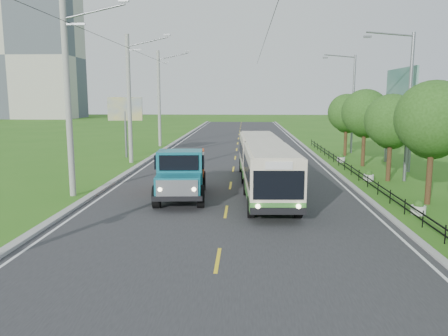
# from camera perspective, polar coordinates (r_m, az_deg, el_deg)

# --- Properties ---
(ground) EXTENTS (240.00, 240.00, 0.00)m
(ground) POSITION_cam_1_polar(r_m,az_deg,el_deg) (14.31, -0.82, -11.99)
(ground) COLOR #2F6A19
(ground) RESTS_ON ground
(road) EXTENTS (14.00, 120.00, 0.02)m
(road) POSITION_cam_1_polar(r_m,az_deg,el_deg) (33.72, 1.32, 0.40)
(road) COLOR #28282B
(road) RESTS_ON ground
(curb_left) EXTENTS (0.40, 120.00, 0.15)m
(curb_left) POSITION_cam_1_polar(r_m,az_deg,el_deg) (34.65, -10.67, 0.59)
(curb_left) COLOR #9E9E99
(curb_left) RESTS_ON ground
(curb_right) EXTENTS (0.30, 120.00, 0.10)m
(curb_right) POSITION_cam_1_polar(r_m,az_deg,el_deg) (34.29, 13.35, 0.37)
(curb_right) COLOR #9E9E99
(curb_right) RESTS_ON ground
(edge_line_left) EXTENTS (0.12, 120.00, 0.00)m
(edge_line_left) POSITION_cam_1_polar(r_m,az_deg,el_deg) (34.53, -9.78, 0.50)
(edge_line_left) COLOR silver
(edge_line_left) RESTS_ON road
(edge_line_right) EXTENTS (0.12, 120.00, 0.00)m
(edge_line_right) POSITION_cam_1_polar(r_m,az_deg,el_deg) (34.20, 12.53, 0.33)
(edge_line_right) COLOR silver
(edge_line_right) RESTS_ON road
(centre_dash) EXTENTS (0.12, 2.20, 0.00)m
(centre_dash) POSITION_cam_1_polar(r_m,az_deg,el_deg) (14.30, -0.82, -11.91)
(centre_dash) COLOR yellow
(centre_dash) RESTS_ON road
(railing_right) EXTENTS (0.04, 40.00, 0.60)m
(railing_right) POSITION_cam_1_polar(r_m,az_deg,el_deg) (28.65, 17.20, -1.00)
(railing_right) COLOR black
(railing_right) RESTS_ON ground
(pole_near) EXTENTS (3.51, 0.32, 10.00)m
(pole_near) POSITION_cam_1_polar(r_m,az_deg,el_deg) (24.10, -19.64, 8.49)
(pole_near) COLOR gray
(pole_near) RESTS_ON ground
(pole_mid) EXTENTS (3.51, 0.32, 10.00)m
(pole_mid) POSITION_cam_1_polar(r_m,az_deg,el_deg) (35.50, -12.23, 8.88)
(pole_mid) COLOR gray
(pole_mid) RESTS_ON ground
(pole_far) EXTENTS (3.51, 0.32, 10.00)m
(pole_far) POSITION_cam_1_polar(r_m,az_deg,el_deg) (47.20, -8.44, 9.02)
(pole_far) COLOR gray
(pole_far) RESTS_ON ground
(tree_third) EXTENTS (3.60, 3.62, 6.00)m
(tree_third) POSITION_cam_1_polar(r_m,az_deg,el_deg) (23.30, 25.65, 5.39)
(tree_third) COLOR #382314
(tree_third) RESTS_ON ground
(tree_fourth) EXTENTS (3.24, 3.31, 5.40)m
(tree_fourth) POSITION_cam_1_polar(r_m,az_deg,el_deg) (28.94, 21.02, 5.46)
(tree_fourth) COLOR #382314
(tree_fourth) RESTS_ON ground
(tree_fifth) EXTENTS (3.48, 3.52, 5.80)m
(tree_fifth) POSITION_cam_1_polar(r_m,az_deg,el_deg) (34.67, 17.97, 6.58)
(tree_fifth) COLOR #382314
(tree_fifth) RESTS_ON ground
(tree_back) EXTENTS (3.30, 3.36, 5.50)m
(tree_back) POSITION_cam_1_polar(r_m,az_deg,el_deg) (40.50, 15.75, 6.72)
(tree_back) COLOR #382314
(tree_back) RESTS_ON ground
(streetlight_mid) EXTENTS (3.02, 0.20, 9.07)m
(streetlight_mid) POSITION_cam_1_polar(r_m,az_deg,el_deg) (29.02, 22.75, 7.97)
(streetlight_mid) COLOR slate
(streetlight_mid) RESTS_ON ground
(streetlight_far) EXTENTS (3.02, 0.20, 9.07)m
(streetlight_far) POSITION_cam_1_polar(r_m,az_deg,el_deg) (42.46, 16.31, 8.48)
(streetlight_far) COLOR slate
(streetlight_far) RESTS_ON ground
(planter_near) EXTENTS (0.64, 0.64, 0.67)m
(planter_near) POSITION_cam_1_polar(r_m,az_deg,el_deg) (21.38, 24.05, -4.83)
(planter_near) COLOR silver
(planter_near) RESTS_ON ground
(planter_mid) EXTENTS (0.64, 0.64, 0.67)m
(planter_mid) POSITION_cam_1_polar(r_m,az_deg,el_deg) (28.81, 18.36, -1.03)
(planter_mid) COLOR silver
(planter_mid) RESTS_ON ground
(planter_far) EXTENTS (0.64, 0.64, 0.67)m
(planter_far) POSITION_cam_1_polar(r_m,az_deg,el_deg) (36.48, 15.04, 1.19)
(planter_far) COLOR silver
(planter_far) RESTS_ON ground
(billboard_left) EXTENTS (3.00, 0.20, 5.20)m
(billboard_left) POSITION_cam_1_polar(r_m,az_deg,el_deg) (38.74, -12.80, 7.05)
(billboard_left) COLOR slate
(billboard_left) RESTS_ON ground
(billboard_right) EXTENTS (0.24, 6.00, 7.30)m
(billboard_right) POSITION_cam_1_polar(r_m,az_deg,el_deg) (35.23, 22.04, 8.83)
(billboard_right) COLOR slate
(billboard_right) RESTS_ON ground
(apartment_near) EXTENTS (28.00, 14.00, 30.00)m
(apartment_near) POSITION_cam_1_polar(r_m,az_deg,el_deg) (122.26, -25.08, 12.98)
(apartment_near) COLOR #B7B2A3
(apartment_near) RESTS_ON ground
(bus) EXTENTS (2.90, 14.22, 2.73)m
(bus) POSITION_cam_1_polar(r_m,az_deg,el_deg) (24.52, 5.21, 0.89)
(bus) COLOR #397D32
(bus) RESTS_ON ground
(dump_truck) EXTENTS (2.82, 6.30, 2.58)m
(dump_truck) POSITION_cam_1_polar(r_m,az_deg,el_deg) (22.66, -5.59, -0.27)
(dump_truck) COLOR #146778
(dump_truck) RESTS_ON ground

